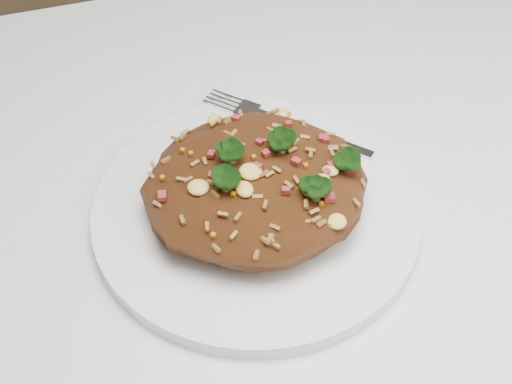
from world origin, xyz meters
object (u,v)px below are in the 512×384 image
fried_rice (257,178)px  fork (295,127)px  dining_table (271,326)px  plate (256,211)px

fried_rice → fork: size_ratio=1.34×
dining_table → fried_rice: size_ratio=6.98×
plate → dining_table: bearing=-91.6°
plate → fork: size_ratio=2.02×
fork → dining_table: bearing=-69.9°
dining_table → plate: plate is taller
dining_table → plate: bearing=88.4°
dining_table → plate: (0.00, 0.05, 0.10)m
plate → fried_rice: (0.00, -0.00, 0.04)m
dining_table → fork: size_ratio=9.38×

